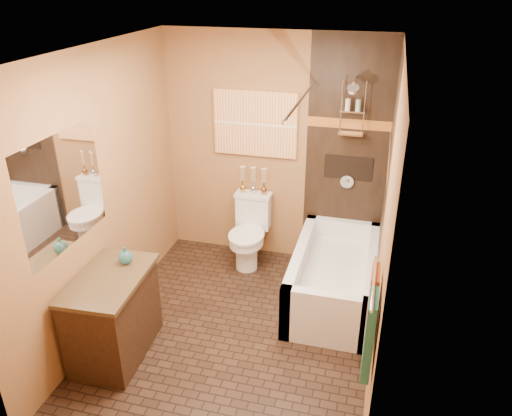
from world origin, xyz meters
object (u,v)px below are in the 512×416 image
(sunset_painting, at_px, (255,124))
(bathtub, at_px, (334,281))
(toilet, at_px, (249,231))
(vanity, at_px, (113,315))

(sunset_painting, bearing_deg, bathtub, -35.87)
(toilet, xyz_separation_m, vanity, (-0.72, -1.71, -0.01))
(sunset_painting, distance_m, bathtub, 1.82)
(toilet, bearing_deg, bathtub, -25.00)
(bathtub, bearing_deg, toilet, 155.19)
(vanity, bearing_deg, toilet, 63.89)
(bathtub, xyz_separation_m, toilet, (-1.00, 0.46, 0.18))
(sunset_painting, relative_size, vanity, 1.00)
(sunset_painting, xyz_separation_m, bathtub, (1.00, -0.73, -1.33))
(bathtub, bearing_deg, vanity, -144.16)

